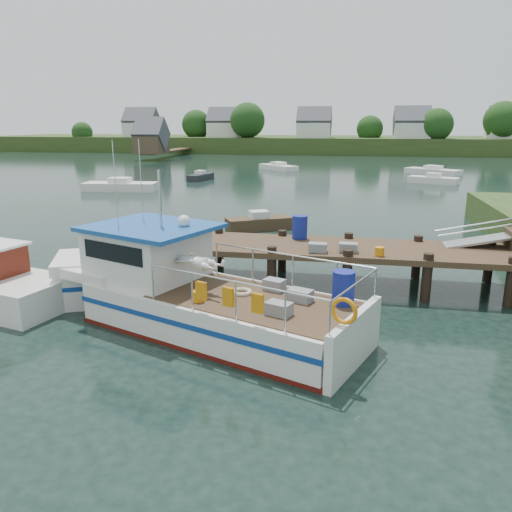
% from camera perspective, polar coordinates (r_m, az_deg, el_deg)
% --- Properties ---
extents(ground_plane, '(160.00, 160.00, 0.00)m').
position_cam_1_polar(ground_plane, '(18.18, 3.98, -2.91)').
color(ground_plane, black).
extents(far_shore, '(140.00, 42.55, 9.22)m').
position_cam_1_polar(far_shore, '(99.64, 9.80, 12.81)').
color(far_shore, '#32461D').
rests_on(far_shore, ground).
extents(dock, '(16.60, 3.00, 4.78)m').
position_cam_1_polar(dock, '(18.10, 25.07, 2.95)').
color(dock, '#433020').
rests_on(dock, ground).
extents(lobster_boat, '(10.41, 6.18, 5.14)m').
position_cam_1_polar(lobster_boat, '(14.34, -8.28, -4.07)').
color(lobster_boat, silver).
rests_on(lobster_boat, ground).
extents(moored_rowboat, '(3.62, 2.72, 1.01)m').
position_cam_1_polar(moored_rowboat, '(26.86, 0.32, 3.84)').
color(moored_rowboat, '#433020').
rests_on(moored_rowboat, ground).
extents(moored_far, '(6.01, 5.11, 1.01)m').
position_cam_1_polar(moored_far, '(59.14, 19.57, 9.12)').
color(moored_far, silver).
rests_on(moored_far, ground).
extents(moored_a, '(6.27, 2.81, 1.12)m').
position_cam_1_polar(moored_a, '(43.83, -15.24, 7.72)').
color(moored_a, silver).
rests_on(moored_a, ground).
extents(moored_b, '(4.71, 3.23, 0.99)m').
position_cam_1_polar(moored_b, '(50.38, 19.60, 8.22)').
color(moored_b, silver).
rests_on(moored_b, ground).
extents(moored_d, '(5.28, 5.40, 0.96)m').
position_cam_1_polar(moored_d, '(61.49, 2.57, 10.13)').
color(moored_d, silver).
rests_on(moored_d, ground).
extents(moored_e, '(1.95, 3.70, 0.97)m').
position_cam_1_polar(moored_e, '(50.67, -6.35, 9.01)').
color(moored_e, black).
rests_on(moored_e, ground).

